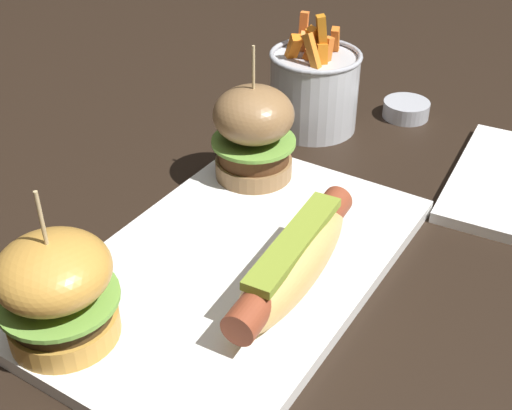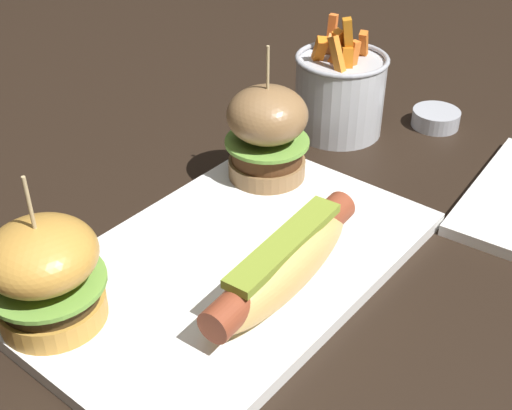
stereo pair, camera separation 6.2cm
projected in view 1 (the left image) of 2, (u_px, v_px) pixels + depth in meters
name	position (u px, v px, depth m)	size (l,w,h in m)	color
ground_plane	(234.00, 273.00, 0.62)	(3.00, 3.00, 0.00)	black
platter_main	(234.00, 267.00, 0.62)	(0.38, 0.24, 0.01)	white
hot_dog	(292.00, 262.00, 0.57)	(0.20, 0.06, 0.05)	tan
slider_left	(57.00, 290.00, 0.51)	(0.09, 0.09, 0.14)	#C48C3A
slider_right	(254.00, 132.00, 0.71)	(0.09, 0.09, 0.15)	olive
fries_bucket	(314.00, 89.00, 0.83)	(0.11, 0.11, 0.15)	#B7BABF
sauce_ramekin	(406.00, 109.00, 0.88)	(0.06, 0.06, 0.02)	#A8AAB2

